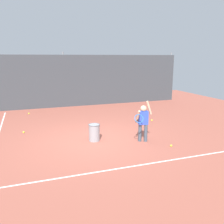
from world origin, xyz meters
TOP-DOWN VIEW (x-y plane):
  - ground_plane at (0.00, 0.00)m, footprint 20.00×20.00m
  - court_line_baseline at (0.00, -2.29)m, footprint 9.00×0.05m
  - back_fence_windscreen at (0.00, 5.97)m, footprint 13.83×0.08m
  - fence_post_1 at (0.00, 6.03)m, footprint 0.09×0.09m
  - fence_post_2 at (6.77, 6.03)m, footprint 0.09×0.09m
  - tennis_player at (1.47, -0.67)m, footprint 0.78×0.57m
  - ball_hopper at (0.00, -0.06)m, footprint 0.38×0.38m
  - tennis_ball_0 at (2.09, -1.41)m, footprint 0.07×0.07m
  - tennis_ball_1 at (-1.97, 4.74)m, footprint 0.07×0.07m
  - tennis_ball_2 at (3.05, 1.56)m, footprint 0.07×0.07m
  - tennis_ball_3 at (-2.22, 1.61)m, footprint 0.07×0.07m

SIDE VIEW (x-z plane):
  - ground_plane at x=0.00m, z-range 0.00..0.00m
  - court_line_baseline at x=0.00m, z-range 0.00..0.00m
  - tennis_ball_0 at x=2.09m, z-range 0.00..0.07m
  - tennis_ball_1 at x=-1.97m, z-range 0.00..0.07m
  - tennis_ball_2 at x=3.05m, z-range 0.00..0.07m
  - tennis_ball_3 at x=-2.22m, z-range 0.00..0.07m
  - ball_hopper at x=0.00m, z-range 0.01..0.57m
  - tennis_player at x=1.47m, z-range 0.05..1.40m
  - back_fence_windscreen at x=0.00m, z-range 0.00..2.84m
  - fence_post_1 at x=0.00m, z-range 0.00..2.99m
  - fence_post_2 at x=6.77m, z-range 0.00..2.99m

